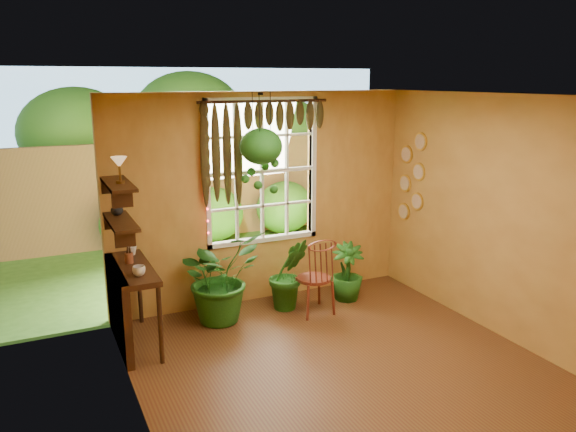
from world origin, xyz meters
The scene contains 23 objects.
floor centered at (0.00, 0.00, 0.00)m, with size 4.50×4.50×0.00m, color brown.
ceiling centered at (0.00, 0.00, 2.70)m, with size 4.50×4.50×0.00m, color silver.
wall_back centered at (0.00, 2.25, 1.35)m, with size 4.00×4.00×0.00m, color gold.
wall_left centered at (-2.00, 0.00, 1.35)m, with size 4.50×4.50×0.00m, color gold.
wall_right centered at (2.00, 0.00, 1.35)m, with size 4.50×4.50×0.00m, color gold.
window centered at (0.00, 2.28, 1.70)m, with size 1.52×0.10×1.86m.
valance_vine centered at (-0.08, 2.16, 2.28)m, with size 1.70×0.12×1.10m.
string_lights centered at (-0.76, 2.19, 1.75)m, with size 0.03×0.03×1.54m, color #FF2633, non-canonical shape.
wall_plates centered at (1.98, 1.79, 1.55)m, with size 0.04×0.32×1.10m, color #FFEFD0, non-canonical shape.
counter_ledge centered at (-1.91, 1.60, 0.55)m, with size 0.40×1.20×0.90m.
shelf_lower centered at (-1.88, 1.60, 1.40)m, with size 0.25×0.90×0.04m, color #39200F.
shelf_upper centered at (-1.88, 1.60, 1.80)m, with size 0.25×0.90×0.04m, color #39200F.
backyard centered at (0.24, 6.87, 1.28)m, with size 14.00×10.00×12.00m.
windsor_chair centered at (0.38, 1.51, 0.33)m, with size 0.43×0.46×1.13m.
potted_plant_left centered at (-0.75, 1.81, 0.55)m, with size 0.99×0.86×1.10m, color #134913.
potted_plant_mid centered at (0.15, 1.78, 0.46)m, with size 0.51×0.41×0.93m, color #134913.
potted_plant_right centered at (0.96, 1.73, 0.38)m, with size 0.43×0.43×0.76m, color #134913.
hanging_basket centered at (-0.18, 1.85, 2.01)m, with size 0.51×0.51×1.19m.
cup_a centered at (-1.78, 1.27, 0.95)m, with size 0.13×0.13×0.10m, color silver.
cup_b centered at (-1.72, 2.01, 0.95)m, with size 0.11×0.11×0.10m, color beige.
brush_jar centered at (-1.80, 1.72, 1.03)m, with size 0.09×0.09×0.33m.
shelf_vase centered at (-1.87, 1.86, 1.49)m, with size 0.13×0.13×0.14m, color #B2AD99.
tiffany_lamp centered at (-1.86, 1.53, 2.02)m, with size 0.16×0.16×0.27m.
Camera 1 is at (-2.70, -4.26, 2.85)m, focal length 35.00 mm.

